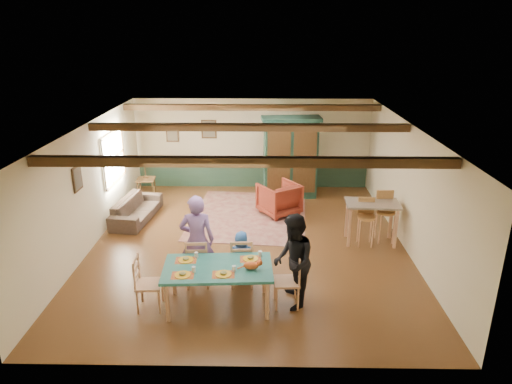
{
  "coord_description": "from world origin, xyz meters",
  "views": [
    {
      "loc": [
        0.33,
        -9.37,
        4.65
      ],
      "look_at": [
        0.16,
        0.3,
        1.15
      ],
      "focal_mm": 32.0,
      "sensor_mm": 36.0,
      "label": 1
    }
  ],
  "objects_px": {
    "dining_chair_far_left": "(198,261)",
    "counter_table": "(371,223)",
    "dining_table": "(218,287)",
    "person_child": "(242,257)",
    "sofa": "(137,209)",
    "cat": "(251,265)",
    "dining_chair_end_right": "(287,280)",
    "end_table": "(147,189)",
    "armoire": "(290,158)",
    "armchair": "(279,199)",
    "table_lamp": "(145,169)",
    "dining_chair_end_left": "(149,283)",
    "person_man": "(197,240)",
    "person_woman": "(293,262)",
    "bar_stool_right": "(386,217)",
    "dining_chair_far_right": "(242,261)",
    "bar_stool_left": "(366,223)"
  },
  "relations": [
    {
      "from": "dining_chair_far_left",
      "to": "counter_table",
      "type": "bearing_deg",
      "value": -155.99
    },
    {
      "from": "dining_table",
      "to": "person_child",
      "type": "relative_size",
      "value": 1.79
    },
    {
      "from": "sofa",
      "to": "counter_table",
      "type": "xyz_separation_m",
      "value": [
        5.68,
        -1.25,
        0.21
      ]
    },
    {
      "from": "cat",
      "to": "dining_chair_end_right",
      "type": "bearing_deg",
      "value": 9.46
    },
    {
      "from": "end_table",
      "to": "counter_table",
      "type": "bearing_deg",
      "value": -25.1
    },
    {
      "from": "cat",
      "to": "counter_table",
      "type": "relative_size",
      "value": 0.32
    },
    {
      "from": "armoire",
      "to": "armchair",
      "type": "xyz_separation_m",
      "value": [
        -0.35,
        -1.34,
        -0.74
      ]
    },
    {
      "from": "dining_chair_far_left",
      "to": "cat",
      "type": "relative_size",
      "value": 2.64
    },
    {
      "from": "armchair",
      "to": "table_lamp",
      "type": "height_order",
      "value": "table_lamp"
    },
    {
      "from": "dining_chair_end_left",
      "to": "person_man",
      "type": "bearing_deg",
      "value": -43.15
    },
    {
      "from": "person_man",
      "to": "counter_table",
      "type": "xyz_separation_m",
      "value": [
        3.68,
        1.81,
        -0.41
      ]
    },
    {
      "from": "person_child",
      "to": "cat",
      "type": "height_order",
      "value": "person_child"
    },
    {
      "from": "dining_table",
      "to": "dining_chair_end_right",
      "type": "height_order",
      "value": "dining_chair_end_right"
    },
    {
      "from": "person_man",
      "to": "dining_chair_far_left",
      "type": "bearing_deg",
      "value": 90.0
    },
    {
      "from": "dining_chair_end_right",
      "to": "end_table",
      "type": "relative_size",
      "value": 1.61
    },
    {
      "from": "person_woman",
      "to": "table_lamp",
      "type": "bearing_deg",
      "value": -146.91
    },
    {
      "from": "dining_chair_end_right",
      "to": "armchair",
      "type": "bearing_deg",
      "value": 176.81
    },
    {
      "from": "dining_chair_end_right",
      "to": "bar_stool_right",
      "type": "height_order",
      "value": "bar_stool_right"
    },
    {
      "from": "dining_chair_far_right",
      "to": "person_child",
      "type": "height_order",
      "value": "person_child"
    },
    {
      "from": "dining_chair_end_left",
      "to": "person_man",
      "type": "xyz_separation_m",
      "value": [
        0.73,
        0.87,
        0.4
      ]
    },
    {
      "from": "person_child",
      "to": "armoire",
      "type": "relative_size",
      "value": 0.45
    },
    {
      "from": "armoire",
      "to": "sofa",
      "type": "distance_m",
      "value": 4.47
    },
    {
      "from": "person_woman",
      "to": "cat",
      "type": "relative_size",
      "value": 4.58
    },
    {
      "from": "table_lamp",
      "to": "counter_table",
      "type": "relative_size",
      "value": 0.48
    },
    {
      "from": "dining_table",
      "to": "sofa",
      "type": "distance_m",
      "value": 4.58
    },
    {
      "from": "dining_chair_far_left",
      "to": "dining_chair_end_right",
      "type": "height_order",
      "value": "same"
    },
    {
      "from": "person_woman",
      "to": "table_lamp",
      "type": "xyz_separation_m",
      "value": [
        -3.86,
        5.25,
        0.04
      ]
    },
    {
      "from": "person_child",
      "to": "bar_stool_right",
      "type": "relative_size",
      "value": 0.89
    },
    {
      "from": "cat",
      "to": "end_table",
      "type": "relative_size",
      "value": 0.61
    },
    {
      "from": "person_child",
      "to": "end_table",
      "type": "bearing_deg",
      "value": -59.98
    },
    {
      "from": "dining_chair_far_right",
      "to": "dining_chair_end_right",
      "type": "height_order",
      "value": "same"
    },
    {
      "from": "dining_chair_far_right",
      "to": "table_lamp",
      "type": "bearing_deg",
      "value": -60.42
    },
    {
      "from": "table_lamp",
      "to": "dining_table",
      "type": "bearing_deg",
      "value": -64.26
    },
    {
      "from": "person_woman",
      "to": "end_table",
      "type": "height_order",
      "value": "person_woman"
    },
    {
      "from": "cat",
      "to": "person_child",
      "type": "bearing_deg",
      "value": 99.46
    },
    {
      "from": "person_child",
      "to": "bar_stool_left",
      "type": "height_order",
      "value": "bar_stool_left"
    },
    {
      "from": "armchair",
      "to": "person_woman",
      "type": "bearing_deg",
      "value": 58.04
    },
    {
      "from": "dining_chair_far_left",
      "to": "end_table",
      "type": "relative_size",
      "value": 1.61
    },
    {
      "from": "dining_table",
      "to": "armchair",
      "type": "xyz_separation_m",
      "value": [
        1.19,
        4.28,
        0.04
      ]
    },
    {
      "from": "person_man",
      "to": "armchair",
      "type": "height_order",
      "value": "person_man"
    },
    {
      "from": "dining_chair_end_left",
      "to": "person_man",
      "type": "relative_size",
      "value": 0.55
    },
    {
      "from": "dining_chair_end_left",
      "to": "bar_stool_right",
      "type": "distance_m",
      "value": 5.49
    },
    {
      "from": "person_child",
      "to": "table_lamp",
      "type": "bearing_deg",
      "value": -59.98
    },
    {
      "from": "person_woman",
      "to": "bar_stool_left",
      "type": "xyz_separation_m",
      "value": [
        1.78,
        2.41,
        -0.31
      ]
    },
    {
      "from": "person_man",
      "to": "counter_table",
      "type": "bearing_deg",
      "value": -157.05
    },
    {
      "from": "armchair",
      "to": "person_man",
      "type": "bearing_deg",
      "value": 31.21
    },
    {
      "from": "dining_chair_far_right",
      "to": "bar_stool_left",
      "type": "bearing_deg",
      "value": -150.87
    },
    {
      "from": "dining_table",
      "to": "person_woman",
      "type": "bearing_deg",
      "value": 3.24
    },
    {
      "from": "dining_chair_far_left",
      "to": "table_lamp",
      "type": "distance_m",
      "value": 5.08
    },
    {
      "from": "cat",
      "to": "bar_stool_right",
      "type": "distance_m",
      "value": 4.07
    }
  ]
}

